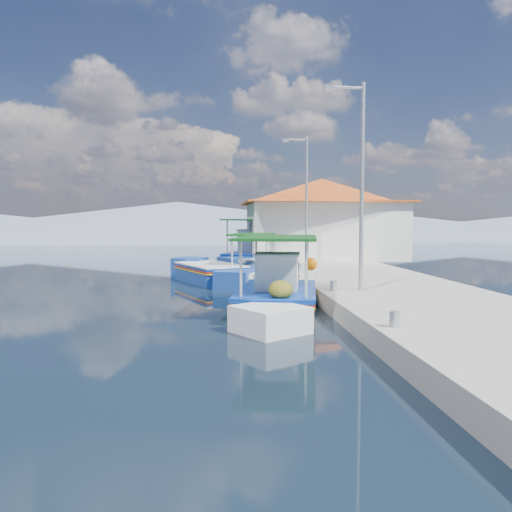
{
  "coord_description": "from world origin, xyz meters",
  "views": [
    {
      "loc": [
        0.41,
        -12.16,
        2.53
      ],
      "look_at": [
        1.77,
        5.36,
        1.3
      ],
      "focal_mm": 34.68,
      "sensor_mm": 36.0,
      "label": 1
    }
  ],
  "objects": [
    {
      "name": "caique_far",
      "position": [
        2.43,
        15.13,
        0.55
      ],
      "size": [
        4.26,
        7.96,
        2.95
      ],
      "rotation": [
        0.0,
        0.0,
        0.34
      ],
      "color": "navy",
      "rests_on": "ground"
    },
    {
      "name": "harbor_building",
      "position": [
        6.2,
        15.0,
        2.78
      ],
      "size": [
        10.49,
        10.49,
        4.4
      ],
      "color": "silver",
      "rests_on": "quay"
    },
    {
      "name": "lamp_post_near",
      "position": [
        4.51,
        2.0,
        3.85
      ],
      "size": [
        1.21,
        0.14,
        6.0
      ],
      "color": "#A5A8AD",
      "rests_on": "quay"
    },
    {
      "name": "quay",
      "position": [
        5.9,
        6.0,
        0.25
      ],
      "size": [
        5.0,
        44.0,
        0.5
      ],
      "primitive_type": "cube",
      "color": "gray",
      "rests_on": "ground"
    },
    {
      "name": "bollards",
      "position": [
        3.8,
        5.25,
        0.65
      ],
      "size": [
        0.2,
        17.2,
        0.3
      ],
      "color": "#A5A8AD",
      "rests_on": "quay"
    },
    {
      "name": "main_caique",
      "position": [
        2.06,
        1.43,
        0.45
      ],
      "size": [
        2.95,
        7.0,
        2.35
      ],
      "rotation": [
        0.0,
        0.0,
        0.19
      ],
      "color": "white",
      "rests_on": "ground"
    },
    {
      "name": "mountain_ridge",
      "position": [
        6.54,
        56.0,
        2.04
      ],
      "size": [
        171.4,
        96.0,
        5.5
      ],
      "color": "slate",
      "rests_on": "ground"
    },
    {
      "name": "caique_green_canopy",
      "position": [
        1.86,
        8.79,
        0.33
      ],
      "size": [
        2.38,
        5.91,
        2.24
      ],
      "rotation": [
        0.0,
        0.0,
        0.16
      ],
      "color": "white",
      "rests_on": "ground"
    },
    {
      "name": "caique_blue_hull",
      "position": [
        0.14,
        8.5,
        0.31
      ],
      "size": [
        3.57,
        5.83,
        1.14
      ],
      "rotation": [
        0.0,
        0.0,
        -0.43
      ],
      "color": "navy",
      "rests_on": "ground"
    },
    {
      "name": "lamp_post_far",
      "position": [
        4.51,
        11.0,
        3.85
      ],
      "size": [
        1.21,
        0.14,
        6.0
      ],
      "color": "#A5A8AD",
      "rests_on": "quay"
    },
    {
      "name": "ground",
      "position": [
        0.0,
        0.0,
        0.0
      ],
      "size": [
        160.0,
        160.0,
        0.0
      ],
      "primitive_type": "plane",
      "color": "black",
      "rests_on": "ground"
    }
  ]
}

